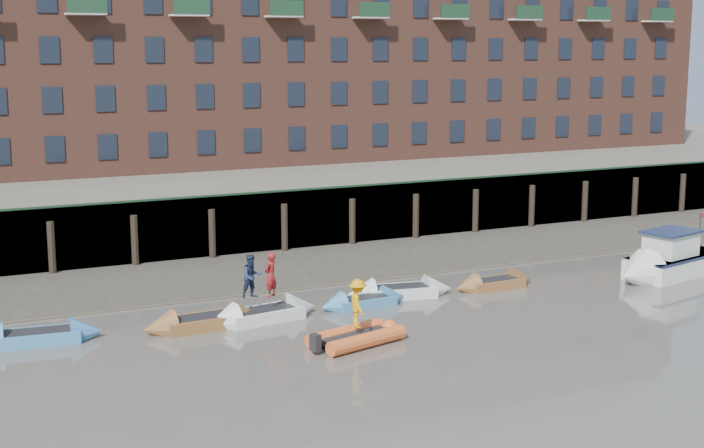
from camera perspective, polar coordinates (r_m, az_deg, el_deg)
ground at (r=32.78m, az=7.26°, el=-9.13°), size 220.00×220.00×0.00m
foreshore at (r=48.23m, az=-4.47°, el=-2.70°), size 110.00×8.00×0.50m
mud_band at (r=45.17m, az=-2.89°, el=-3.58°), size 110.00×1.60×0.10m
river_wall at (r=51.93m, az=-6.26°, el=0.01°), size 110.00×1.23×3.30m
bank_terrace at (r=64.76m, az=-10.32°, el=1.98°), size 110.00×28.00×3.20m
apartment_terrace at (r=65.08m, az=-10.89°, el=11.92°), size 80.60×15.56×20.98m
rowboat_1 at (r=38.33m, az=-17.83°, el=-6.27°), size 4.84×1.89×1.37m
rowboat_2 at (r=38.83m, az=-8.62°, el=-5.65°), size 4.95×1.72×1.41m
rowboat_3 at (r=39.53m, az=-5.20°, el=-5.28°), size 5.11×2.21×1.43m
rowboat_4 at (r=41.49m, az=0.70°, el=-4.54°), size 4.14×1.42×1.18m
rowboat_5 at (r=43.07m, az=2.79°, el=-3.94°), size 4.99×2.26×1.40m
rowboat_6 at (r=45.05m, az=8.29°, el=-3.44°), size 4.23×1.40×1.21m
rib_tender at (r=36.50m, az=0.41°, el=-6.53°), size 3.88×2.60×0.65m
motor_launch at (r=48.57m, az=17.55°, el=-2.20°), size 7.19×3.77×2.83m
person_rower_a at (r=39.20m, az=-4.76°, el=-2.97°), size 0.79×0.74×1.81m
person_rower_b at (r=39.13m, az=-5.85°, el=-3.04°), size 0.93×0.77×1.76m
person_rib_crew at (r=36.19m, az=0.34°, el=-4.64°), size 0.92×1.30×1.82m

